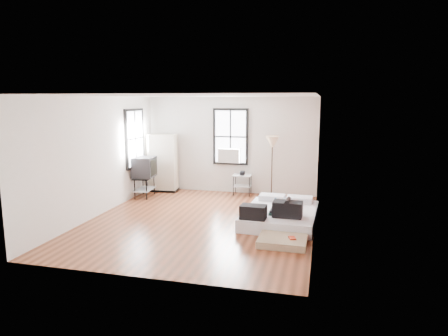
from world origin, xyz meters
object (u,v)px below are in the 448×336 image
(floor_lamp, at_px, (272,145))
(mattress_bare, at_px, (285,228))
(mattress_main, at_px, (280,214))
(side_table, at_px, (242,179))
(wardrobe, at_px, (163,163))
(tv_stand, at_px, (144,168))

(floor_lamp, bearing_deg, mattress_bare, -77.55)
(floor_lamp, bearing_deg, mattress_main, -78.01)
(side_table, relative_size, floor_lamp, 0.40)
(wardrobe, xyz_separation_m, tv_stand, (-0.21, -0.84, -0.03))
(wardrobe, bearing_deg, mattress_main, -36.01)
(mattress_bare, height_order, tv_stand, tv_stand)
(mattress_bare, bearing_deg, side_table, 116.69)
(mattress_main, bearing_deg, side_table, 122.07)
(wardrobe, xyz_separation_m, floor_lamp, (3.26, -0.00, 0.63))
(wardrobe, distance_m, side_table, 2.44)
(tv_stand, bearing_deg, mattress_main, -26.05)
(mattress_main, distance_m, floor_lamp, 2.67)
(mattress_main, relative_size, wardrobe, 1.27)
(floor_lamp, bearing_deg, tv_stand, -166.48)
(mattress_bare, height_order, floor_lamp, floor_lamp)
(side_table, bearing_deg, wardrobe, -178.33)
(mattress_bare, bearing_deg, mattress_main, 104.45)
(mattress_main, relative_size, floor_lamp, 1.26)
(mattress_main, xyz_separation_m, tv_stand, (-3.96, 1.45, 0.63))
(mattress_main, distance_m, wardrobe, 4.44)
(floor_lamp, relative_size, tv_stand, 1.52)
(mattress_main, height_order, mattress_bare, mattress_main)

